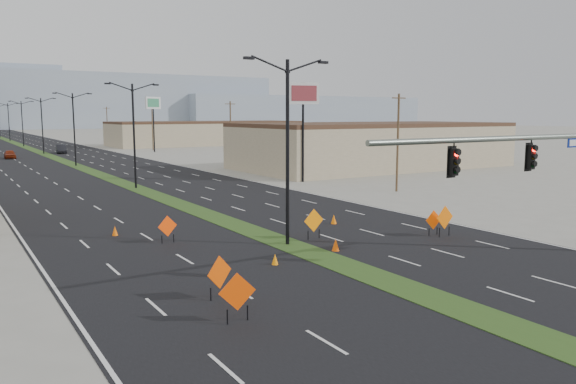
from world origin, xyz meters
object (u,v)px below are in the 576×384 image
signal_mast (555,165)px  streetlight_2 (74,127)px  pole_sign_east_near (303,100)px  construction_sign_0 (237,293)px  pole_sign_east_far (153,107)px  streetlight_4 (22,122)px  cone_1 (336,245)px  construction_sign_3 (314,221)px  cone_2 (334,219)px  cone_0 (275,259)px  cone_3 (115,231)px  streetlight_0 (288,146)px  construction_sign_4 (433,221)px  streetlight_5 (9,121)px  construction_sign_1 (219,274)px  construction_sign_2 (167,227)px  car_left (10,154)px  streetlight_3 (42,124)px  car_mid (61,149)px  streetlight_1 (134,132)px  construction_sign_5 (445,218)px

signal_mast → streetlight_2: streetlight_2 is taller
signal_mast → pole_sign_east_near: bearing=76.5°
construction_sign_0 → pole_sign_east_far: bearing=82.7°
streetlight_4 → cone_1: 114.67m
construction_sign_3 → cone_1: (-0.61, -2.93, -0.71)m
signal_mast → cone_2: size_ratio=25.23×
cone_0 → cone_3: (-4.76, 10.58, 0.02)m
streetlight_0 → cone_3: bearing=135.4°
streetlight_2 → construction_sign_4: (8.60, -58.52, -4.53)m
construction_sign_4 → cone_2: 6.64m
streetlight_5 → cone_2: (5.68, -136.59, -5.10)m
streetlight_2 → construction_sign_1: bearing=-96.5°
streetlight_0 → cone_0: (-2.70, -3.23, -5.15)m
streetlight_0 → construction_sign_3: bearing=10.6°
construction_sign_2 → cone_3: bearing=109.8°
construction_sign_3 → pole_sign_east_far: size_ratio=0.17×
streetlight_5 → construction_sign_0: streetlight_5 is taller
streetlight_2 → car_left: bearing=108.4°
construction_sign_0 → construction_sign_3: bearing=53.8°
streetlight_0 → construction_sign_3: (2.00, 0.37, -4.37)m
streetlight_3 → pole_sign_east_near: bearing=-74.5°
construction_sign_3 → cone_2: bearing=37.9°
cone_1 → streetlight_5: bearing=90.6°
cone_2 → construction_sign_2: bearing=177.7°
car_left → car_mid: car_mid is taller
cone_1 → construction_sign_4: bearing=0.3°
pole_sign_east_near → pole_sign_east_far: bearing=106.6°
streetlight_3 → car_mid: streetlight_3 is taller
streetlight_1 → cone_3: 22.55m
construction_sign_2 → construction_sign_5: 15.98m
cone_1 → streetlight_1: bearing=92.6°
streetlight_3 → pole_sign_east_near: 62.45m
streetlight_2 → streetlight_4: size_ratio=1.00×
streetlight_2 → cone_3: bearing=-98.7°
construction_sign_3 → cone_1: 3.07m
streetlight_1 → construction_sign_5: streetlight_1 is taller
signal_mast → streetlight_1: bearing=102.7°
streetlight_0 → construction_sign_1: (-7.07, -6.43, -4.39)m
construction_sign_0 → pole_sign_east_near: pole_sign_east_near is taller
car_mid → construction_sign_0: size_ratio=2.69×
car_left → cone_2: size_ratio=6.39×
streetlight_1 → construction_sign_4: bearing=-74.3°
car_left → construction_sign_2: bearing=-86.9°
construction_sign_2 → construction_sign_4: construction_sign_2 is taller
construction_sign_4 → cone_3: (-16.06, 9.87, -0.59)m
streetlight_1 → construction_sign_4: size_ratio=6.60×
streetlight_0 → streetlight_4: bearing=90.0°
cone_0 → cone_2: 10.69m
construction_sign_1 → construction_sign_3: size_ratio=0.98×
construction_sign_3 → construction_sign_4: (6.60, -2.89, -0.16)m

